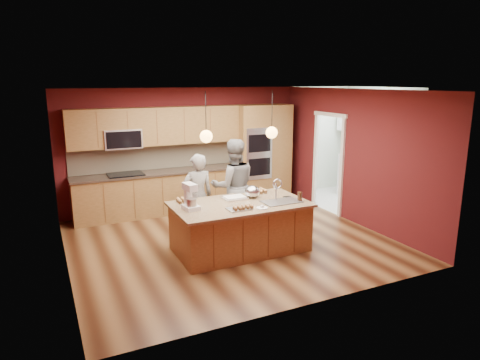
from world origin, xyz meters
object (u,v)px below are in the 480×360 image
island (241,226)px  person_left (198,196)px  person_right (234,186)px  mixing_bowl (252,192)px  stand_mixer (190,198)px

island → person_left: (-0.45, 0.89, 0.36)m
island → person_right: (0.27, 0.89, 0.47)m
mixing_bowl → island: bearing=-144.6°
person_left → person_right: person_right is taller
person_right → stand_mixer: bearing=47.9°
person_right → mixing_bowl: (0.06, -0.66, 0.04)m
person_left → mixing_bowl: bearing=140.6°
person_right → stand_mixer: 1.43m
island → person_right: bearing=73.3°
island → person_right: 1.04m
person_left → stand_mixer: person_left is taller
island → stand_mixer: size_ratio=5.37×
person_right → island: bearing=84.7°
person_right → stand_mixer: size_ratio=4.25×
island → person_left: bearing=116.8°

